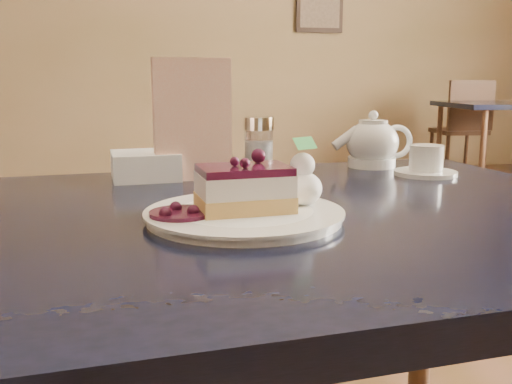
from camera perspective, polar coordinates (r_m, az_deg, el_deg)
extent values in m
cube|color=#9C7955|center=(5.36, -13.23, 17.43)|extent=(8.00, 0.02, 3.00)
cube|color=black|center=(5.63, 6.40, 18.37)|extent=(0.45, 0.03, 0.55)
cube|color=black|center=(0.78, -2.11, -3.35)|extent=(1.21, 0.85, 0.04)
cylinder|color=#472D17|center=(1.39, 16.25, -12.89)|extent=(0.05, 0.05, 0.68)
cylinder|color=white|center=(0.73, -1.18, -2.35)|extent=(0.25, 0.25, 0.01)
cube|color=tan|center=(0.72, -1.19, -1.07)|extent=(0.12, 0.09, 0.02)
cube|color=silver|center=(0.72, -1.20, 0.81)|extent=(0.12, 0.09, 0.03)
cube|color=black|center=(0.71, -1.20, 2.25)|extent=(0.12, 0.09, 0.01)
ellipsoid|color=white|center=(0.75, 4.63, 0.35)|extent=(0.05, 0.05, 0.05)
cylinder|color=black|center=(0.70, -7.55, -2.15)|extent=(0.08, 0.08, 0.01)
cylinder|color=white|center=(1.11, 16.58, 1.84)|extent=(0.12, 0.12, 0.01)
cylinder|color=white|center=(1.11, 16.66, 3.28)|extent=(0.06, 0.06, 0.05)
ellipsoid|color=white|center=(1.18, 11.55, 4.65)|extent=(0.11, 0.11, 0.09)
cylinder|color=white|center=(1.18, 11.65, 7.11)|extent=(0.06, 0.06, 0.01)
cylinder|color=white|center=(1.15, 8.22, 4.60)|extent=(0.06, 0.02, 0.05)
cube|color=#F7E2C4|center=(1.01, -6.38, 7.19)|extent=(0.14, 0.04, 0.21)
cylinder|color=white|center=(1.09, 0.27, 4.10)|extent=(0.05, 0.05, 0.08)
cylinder|color=silver|center=(1.08, 0.28, 6.88)|extent=(0.06, 0.06, 0.02)
cube|color=white|center=(1.04, -11.02, 2.63)|extent=(0.12, 0.12, 0.05)
cube|color=black|center=(4.93, 23.91, 7.98)|extent=(1.03, 0.86, 0.04)
cylinder|color=#472D17|center=(4.48, 21.68, 3.30)|extent=(0.04, 0.04, 0.68)
cylinder|color=#472D17|center=(5.00, 17.78, 4.31)|extent=(0.04, 0.04, 0.68)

